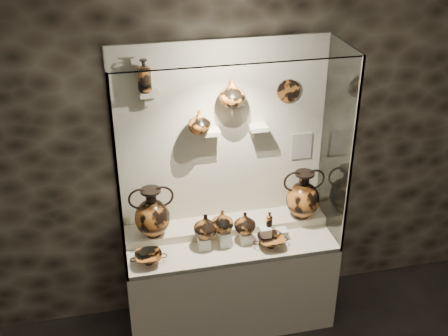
{
  "coord_description": "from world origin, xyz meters",
  "views": [
    {
      "loc": [
        -0.86,
        -1.44,
        3.49
      ],
      "look_at": [
        -0.03,
        2.27,
        1.45
      ],
      "focal_mm": 45.0,
      "sensor_mm": 36.0,
      "label": 1
    }
  ],
  "objects_px": {
    "amphora_left": "(152,212)",
    "jug_b": "(222,221)",
    "lekythos_small": "(269,218)",
    "ovoid_vase_a": "(199,122)",
    "jug_c": "(245,223)",
    "lekythos_tall": "(144,74)",
    "kylix_right": "(271,241)",
    "jug_a": "(205,226)",
    "amphora_right": "(303,194)",
    "kylix_left": "(149,257)",
    "ovoid_vase_b": "(232,93)"
  },
  "relations": [
    {
      "from": "jug_a",
      "to": "ovoid_vase_b",
      "type": "distance_m",
      "value": 1.05
    },
    {
      "from": "jug_b",
      "to": "jug_a",
      "type": "bearing_deg",
      "value": -158.77
    },
    {
      "from": "amphora_left",
      "to": "kylix_right",
      "type": "xyz_separation_m",
      "value": [
        0.9,
        -0.27,
        -0.23
      ]
    },
    {
      "from": "jug_b",
      "to": "lekythos_small",
      "type": "height_order",
      "value": "jug_b"
    },
    {
      "from": "jug_a",
      "to": "ovoid_vase_a",
      "type": "bearing_deg",
      "value": 70.69
    },
    {
      "from": "jug_c",
      "to": "ovoid_vase_a",
      "type": "distance_m",
      "value": 0.89
    },
    {
      "from": "ovoid_vase_a",
      "to": "jug_c",
      "type": "bearing_deg",
      "value": -50.3
    },
    {
      "from": "jug_b",
      "to": "kylix_right",
      "type": "xyz_separation_m",
      "value": [
        0.37,
        -0.11,
        -0.17
      ]
    },
    {
      "from": "lekythos_small",
      "to": "kylix_right",
      "type": "bearing_deg",
      "value": -73.95
    },
    {
      "from": "lekythos_small",
      "to": "kylix_right",
      "type": "relative_size",
      "value": 0.52
    },
    {
      "from": "amphora_right",
      "to": "lekythos_tall",
      "type": "height_order",
      "value": "lekythos_tall"
    },
    {
      "from": "jug_a",
      "to": "jug_c",
      "type": "height_order",
      "value": "jug_a"
    },
    {
      "from": "lekythos_small",
      "to": "amphora_right",
      "type": "bearing_deg",
      "value": 49.23
    },
    {
      "from": "kylix_right",
      "to": "lekythos_tall",
      "type": "relative_size",
      "value": 1.02
    },
    {
      "from": "lekythos_small",
      "to": "lekythos_tall",
      "type": "bearing_deg",
      "value": -172.28
    },
    {
      "from": "amphora_right",
      "to": "kylix_right",
      "type": "height_order",
      "value": "amphora_right"
    },
    {
      "from": "jug_b",
      "to": "kylix_right",
      "type": "relative_size",
      "value": 0.68
    },
    {
      "from": "amphora_right",
      "to": "lekythos_small",
      "type": "xyz_separation_m",
      "value": [
        -0.33,
        -0.16,
        -0.09
      ]
    },
    {
      "from": "amphora_left",
      "to": "jug_b",
      "type": "xyz_separation_m",
      "value": [
        0.53,
        -0.16,
        -0.06
      ]
    },
    {
      "from": "lekythos_small",
      "to": "ovoid_vase_a",
      "type": "distance_m",
      "value": 0.97
    },
    {
      "from": "amphora_left",
      "to": "lekythos_small",
      "type": "distance_m",
      "value": 0.93
    },
    {
      "from": "kylix_right",
      "to": "amphora_left",
      "type": "bearing_deg",
      "value": 141.71
    },
    {
      "from": "jug_b",
      "to": "kylix_left",
      "type": "xyz_separation_m",
      "value": [
        -0.6,
        -0.12,
        -0.17
      ]
    },
    {
      "from": "jug_c",
      "to": "kylix_left",
      "type": "distance_m",
      "value": 0.8
    },
    {
      "from": "lekythos_small",
      "to": "jug_a",
      "type": "bearing_deg",
      "value": -155.9
    },
    {
      "from": "jug_b",
      "to": "lekythos_tall",
      "type": "bearing_deg",
      "value": 173.93
    },
    {
      "from": "lekythos_tall",
      "to": "ovoid_vase_b",
      "type": "xyz_separation_m",
      "value": [
        0.63,
        -0.04,
        -0.18
      ]
    },
    {
      "from": "lekythos_small",
      "to": "kylix_left",
      "type": "distance_m",
      "value": 1.0
    },
    {
      "from": "ovoid_vase_b",
      "to": "amphora_right",
      "type": "bearing_deg",
      "value": 13.94
    },
    {
      "from": "amphora_right",
      "to": "jug_a",
      "type": "relative_size",
      "value": 2.14
    },
    {
      "from": "jug_a",
      "to": "ovoid_vase_a",
      "type": "height_order",
      "value": "ovoid_vase_a"
    },
    {
      "from": "jug_a",
      "to": "kylix_right",
      "type": "distance_m",
      "value": 0.54
    },
    {
      "from": "amphora_right",
      "to": "lekythos_tall",
      "type": "relative_size",
      "value": 1.57
    },
    {
      "from": "kylix_right",
      "to": "lekythos_tall",
      "type": "xyz_separation_m",
      "value": [
        -0.88,
        0.37,
        1.32
      ]
    },
    {
      "from": "kylix_left",
      "to": "ovoid_vase_a",
      "type": "distance_m",
      "value": 1.1
    },
    {
      "from": "kylix_left",
      "to": "ovoid_vase_a",
      "type": "relative_size",
      "value": 1.49
    },
    {
      "from": "jug_c",
      "to": "amphora_right",
      "type": "bearing_deg",
      "value": -8.66
    },
    {
      "from": "jug_a",
      "to": "lekythos_small",
      "type": "relative_size",
      "value": 1.39
    },
    {
      "from": "kylix_right",
      "to": "lekythos_tall",
      "type": "distance_m",
      "value": 1.63
    },
    {
      "from": "amphora_left",
      "to": "lekythos_tall",
      "type": "relative_size",
      "value": 1.57
    },
    {
      "from": "lekythos_small",
      "to": "ovoid_vase_a",
      "type": "relative_size",
      "value": 0.79
    },
    {
      "from": "jug_b",
      "to": "kylix_right",
      "type": "bearing_deg",
      "value": 4.39
    },
    {
      "from": "jug_c",
      "to": "jug_a",
      "type": "bearing_deg",
      "value": 155.08
    },
    {
      "from": "kylix_left",
      "to": "kylix_right",
      "type": "distance_m",
      "value": 0.97
    },
    {
      "from": "jug_a",
      "to": "ovoid_vase_b",
      "type": "height_order",
      "value": "ovoid_vase_b"
    },
    {
      "from": "amphora_left",
      "to": "lekythos_tall",
      "type": "distance_m",
      "value": 1.1
    },
    {
      "from": "lekythos_small",
      "to": "ovoid_vase_a",
      "type": "bearing_deg",
      "value": 178.99
    },
    {
      "from": "ovoid_vase_a",
      "to": "kylix_right",
      "type": "bearing_deg",
      "value": -47.8
    },
    {
      "from": "ovoid_vase_a",
      "to": "ovoid_vase_b",
      "type": "bearing_deg",
      "value": -15.55
    },
    {
      "from": "amphora_left",
      "to": "kylix_left",
      "type": "bearing_deg",
      "value": -84.12
    }
  ]
}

